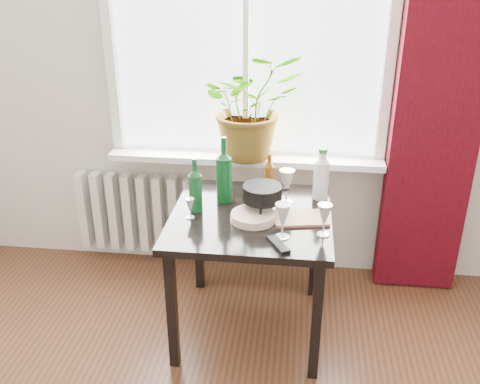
# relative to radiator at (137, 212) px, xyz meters

# --- Properties ---
(window) EXTENTS (1.72, 0.08, 1.62)m
(window) POSITION_rel_radiator_xyz_m (0.75, 0.04, 1.22)
(window) COLOR white
(window) RESTS_ON ground
(windowsill) EXTENTS (1.72, 0.20, 0.04)m
(windowsill) POSITION_rel_radiator_xyz_m (0.75, -0.03, 0.44)
(windowsill) COLOR white
(windowsill) RESTS_ON ground
(curtain) EXTENTS (0.50, 0.12, 2.56)m
(curtain) POSITION_rel_radiator_xyz_m (1.87, -0.06, 0.92)
(curtain) COLOR #35040C
(curtain) RESTS_ON ground
(radiator) EXTENTS (0.80, 0.10, 0.55)m
(radiator) POSITION_rel_radiator_xyz_m (0.00, 0.00, 0.00)
(radiator) COLOR silver
(radiator) RESTS_ON ground
(table) EXTENTS (0.85, 0.85, 0.74)m
(table) POSITION_rel_radiator_xyz_m (0.85, -0.63, 0.27)
(table) COLOR black
(table) RESTS_ON ground
(potted_plant) EXTENTS (0.73, 0.68, 0.65)m
(potted_plant) POSITION_rel_radiator_xyz_m (0.79, -0.05, 0.79)
(potted_plant) COLOR #2D721E
(potted_plant) RESTS_ON windowsill
(wine_bottle_left) EXTENTS (0.08, 0.08, 0.30)m
(wine_bottle_left) POSITION_rel_radiator_xyz_m (0.55, -0.62, 0.51)
(wine_bottle_left) COLOR #0D451E
(wine_bottle_left) RESTS_ON table
(wine_bottle_right) EXTENTS (0.10, 0.10, 0.38)m
(wine_bottle_right) POSITION_rel_radiator_xyz_m (0.68, -0.48, 0.55)
(wine_bottle_right) COLOR #0D441A
(wine_bottle_right) RESTS_ON table
(bottle_amber) EXTENTS (0.07, 0.07, 0.23)m
(bottle_amber) POSITION_rel_radiator_xyz_m (0.92, -0.34, 0.48)
(bottle_amber) COLOR #6B380B
(bottle_amber) RESTS_ON table
(cleaning_bottle) EXTENTS (0.11, 0.11, 0.30)m
(cleaning_bottle) POSITION_rel_radiator_xyz_m (1.22, -0.38, 0.51)
(cleaning_bottle) COLOR white
(cleaning_bottle) RESTS_ON table
(wineglass_front_right) EXTENTS (0.08, 0.08, 0.19)m
(wineglass_front_right) POSITION_rel_radiator_xyz_m (1.03, -0.86, 0.45)
(wineglass_front_right) COLOR silver
(wineglass_front_right) RESTS_ON table
(wineglass_far_right) EXTENTS (0.09, 0.09, 0.17)m
(wineglass_far_right) POSITION_rel_radiator_xyz_m (1.23, -0.81, 0.45)
(wineglass_far_right) COLOR silver
(wineglass_far_right) RESTS_ON table
(wineglass_back_center) EXTENTS (0.09, 0.09, 0.20)m
(wineglass_back_center) POSITION_rel_radiator_xyz_m (1.03, -0.47, 0.46)
(wineglass_back_center) COLOR silver
(wineglass_back_center) RESTS_ON table
(wineglass_back_left) EXTENTS (0.09, 0.09, 0.16)m
(wineglass_back_left) POSITION_rel_radiator_xyz_m (0.65, -0.26, 0.44)
(wineglass_back_left) COLOR silver
(wineglass_back_left) RESTS_ON table
(wineglass_front_left) EXTENTS (0.06, 0.06, 0.11)m
(wineglass_front_left) POSITION_rel_radiator_xyz_m (0.54, -0.71, 0.42)
(wineglass_front_left) COLOR silver
(wineglass_front_left) RESTS_ON table
(plate_stack) EXTENTS (0.32, 0.32, 0.04)m
(plate_stack) POSITION_rel_radiator_xyz_m (0.87, -0.70, 0.38)
(plate_stack) COLOR beige
(plate_stack) RESTS_ON table
(fondue_pot) EXTENTS (0.29, 0.27, 0.16)m
(fondue_pot) POSITION_rel_radiator_xyz_m (0.91, -0.62, 0.44)
(fondue_pot) COLOR black
(fondue_pot) RESTS_ON table
(tv_remote) EXTENTS (0.12, 0.16, 0.02)m
(tv_remote) POSITION_rel_radiator_xyz_m (1.01, -0.95, 0.37)
(tv_remote) COLOR black
(tv_remote) RESTS_ON table
(cutting_board) EXTENTS (0.31, 0.23, 0.01)m
(cutting_board) POSITION_rel_radiator_xyz_m (1.11, -0.66, 0.37)
(cutting_board) COLOR #9D6B47
(cutting_board) RESTS_ON table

